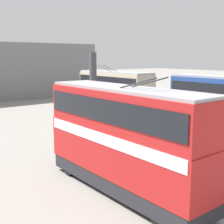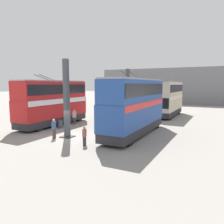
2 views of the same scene
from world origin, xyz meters
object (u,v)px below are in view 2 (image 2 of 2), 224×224
at_px(person_aisle_midway, 117,113).
at_px(person_by_right_row, 74,117).
at_px(bus_right_mid, 53,100).
at_px(person_aisle_foreground, 54,128).
at_px(bus_left_far, 168,97).
at_px(bus_left_near, 135,103).
at_px(oil_drum, 60,124).
at_px(person_by_left_row, 84,136).

relative_size(person_aisle_midway, person_by_right_row, 0.86).
height_order(bus_right_mid, person_aisle_foreground, bus_right_mid).
bearing_deg(bus_left_far, bus_left_near, 180.00).
xyz_separation_m(person_aisle_midway, oil_drum, (-8.85, 2.73, -0.37)).
bearing_deg(oil_drum, person_by_left_row, -125.83).
relative_size(bus_left_far, person_aisle_midway, 6.14).
xyz_separation_m(bus_right_mid, person_by_left_row, (-5.70, -8.30, -2.21)).
height_order(bus_left_near, person_aisle_foreground, bus_left_near).
bearing_deg(person_aisle_foreground, person_aisle_midway, -106.87).
bearing_deg(oil_drum, person_by_right_row, -0.38).
distance_m(bus_right_mid, person_by_left_row, 10.31).
relative_size(bus_left_near, bus_right_mid, 1.09).
relative_size(bus_left_near, person_aisle_midway, 7.05).
bearing_deg(person_aisle_midway, bus_right_mid, 132.30).
height_order(bus_left_near, bus_right_mid, bus_left_near).
bearing_deg(person_by_left_row, person_by_right_row, 112.84).
bearing_deg(bus_right_mid, bus_left_near, -91.32).
distance_m(person_by_left_row, person_aisle_foreground, 3.85).
bearing_deg(person_by_right_row, bus_left_far, 118.92).
distance_m(bus_left_far, oil_drum, 17.41).
xyz_separation_m(person_aisle_midway, person_by_left_row, (-13.49, -3.70, -0.00)).
xyz_separation_m(bus_left_near, person_aisle_foreground, (-4.77, 5.99, -2.12)).
bearing_deg(oil_drum, bus_right_mid, 60.42).
distance_m(bus_left_far, person_aisle_foreground, 19.88).
bearing_deg(person_by_left_row, bus_right_mid, 126.82).
bearing_deg(bus_right_mid, person_by_left_row, -124.49).
bearing_deg(bus_left_near, bus_left_far, 0.00).
distance_m(bus_right_mid, person_aisle_foreground, 7.05).
relative_size(bus_left_far, person_aisle_foreground, 5.37).
xyz_separation_m(person_by_left_row, person_aisle_foreground, (0.69, 3.79, 0.13)).
xyz_separation_m(person_by_right_row, person_aisle_foreground, (-6.54, -2.62, -0.02)).
relative_size(person_aisle_midway, oil_drum, 1.75).
height_order(person_aisle_midway, oil_drum, person_aisle_midway).
bearing_deg(bus_left_far, person_aisle_foreground, 162.36).
bearing_deg(person_by_right_row, person_aisle_midway, 130.47).
bearing_deg(person_by_left_row, person_aisle_midway, 86.65).
distance_m(bus_left_far, person_aisle_midway, 8.73).
height_order(bus_left_far, person_aisle_midway, bus_left_far).
height_order(bus_left_near, oil_drum, bus_left_near).
xyz_separation_m(person_aisle_midway, person_aisle_foreground, (-12.80, 0.09, 0.13)).
xyz_separation_m(bus_left_near, person_aisle_midway, (8.03, 5.90, -2.25)).
height_order(bus_right_mid, oil_drum, bus_right_mid).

